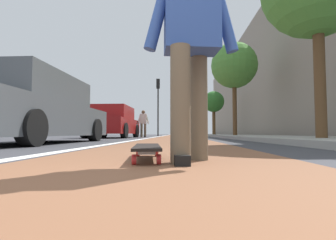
# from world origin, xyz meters

# --- Properties ---
(ground_plane) EXTENTS (80.00, 80.00, 0.00)m
(ground_plane) POSITION_xyz_m (10.00, 0.00, 0.00)
(ground_plane) COLOR #38383D
(bike_lane_paint) EXTENTS (56.00, 2.15, 0.00)m
(bike_lane_paint) POSITION_xyz_m (24.00, 0.00, 0.00)
(bike_lane_paint) COLOR brown
(bike_lane_paint) RESTS_ON ground
(lane_stripe_white) EXTENTS (52.00, 0.16, 0.01)m
(lane_stripe_white) POSITION_xyz_m (20.00, 1.23, 0.00)
(lane_stripe_white) COLOR silver
(lane_stripe_white) RESTS_ON ground
(sidewalk_curb) EXTENTS (52.00, 3.20, 0.11)m
(sidewalk_curb) POSITION_xyz_m (18.00, -3.65, 0.06)
(sidewalk_curb) COLOR #9E9B93
(sidewalk_curb) RESTS_ON ground
(building_facade) EXTENTS (40.00, 1.20, 9.26)m
(building_facade) POSITION_xyz_m (22.00, -6.57, 4.63)
(building_facade) COLOR gray
(building_facade) RESTS_ON ground
(skateboard) EXTENTS (0.86, 0.30, 0.11)m
(skateboard) POSITION_xyz_m (1.29, 0.12, 0.09)
(skateboard) COLOR red
(skateboard) RESTS_ON ground
(skater_person) EXTENTS (0.48, 0.72, 1.64)m
(skater_person) POSITION_xyz_m (1.14, -0.23, 0.94)
(skater_person) COLOR brown
(skater_person) RESTS_ON ground
(parked_car_near) EXTENTS (4.60, 1.98, 1.46)m
(parked_car_near) POSITION_xyz_m (4.56, 3.01, 0.69)
(parked_car_near) COLOR #4C5156
(parked_car_near) RESTS_ON ground
(parked_car_mid) EXTENTS (4.15, 2.04, 1.50)m
(parked_car_mid) POSITION_xyz_m (11.27, 3.06, 0.72)
(parked_car_mid) COLOR maroon
(parked_car_mid) RESTS_ON ground
(traffic_light) EXTENTS (0.33, 0.28, 4.78)m
(traffic_light) POSITION_xyz_m (20.20, 1.63, 3.27)
(traffic_light) COLOR #2D2D2D
(traffic_light) RESTS_ON ground
(street_tree_mid) EXTENTS (2.58, 2.58, 5.35)m
(street_tree_mid) POSITION_xyz_m (13.51, -3.25, 4.03)
(street_tree_mid) COLOR brown
(street_tree_mid) RESTS_ON ground
(street_tree_far) EXTENTS (1.89, 1.89, 4.02)m
(street_tree_far) POSITION_xyz_m (22.07, -3.25, 3.02)
(street_tree_far) COLOR brown
(street_tree_far) RESTS_ON ground
(pedestrian_distant) EXTENTS (0.41, 0.65, 1.48)m
(pedestrian_distant) POSITION_xyz_m (12.97, 1.82, 0.85)
(pedestrian_distant) COLOR brown
(pedestrian_distant) RESTS_ON ground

